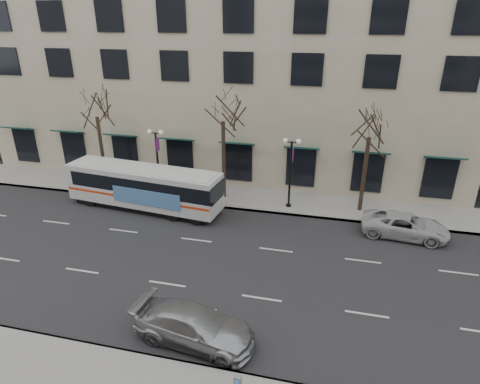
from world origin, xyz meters
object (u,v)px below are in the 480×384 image
(tree_far_mid, at_px, (223,108))
(tree_far_right, at_px, (371,123))
(pay_station, at_px, (238,384))
(silver_car, at_px, (195,326))
(lamp_post_left, at_px, (158,159))
(lamp_post_right, at_px, (290,170))
(city_bus, at_px, (145,187))
(white_pickup, at_px, (405,225))
(tree_far_left, at_px, (95,104))

(tree_far_mid, relative_size, tree_far_right, 1.06)
(pay_station, bearing_deg, tree_far_right, 80.40)
(silver_car, bearing_deg, lamp_post_left, 36.18)
(lamp_post_right, xyz_separation_m, city_bus, (-10.02, -2.41, -1.25))
(lamp_post_left, bearing_deg, lamp_post_right, 0.00)
(lamp_post_left, height_order, white_pickup, lamp_post_left)
(tree_far_mid, height_order, lamp_post_left, tree_far_mid)
(lamp_post_left, distance_m, lamp_post_right, 10.00)
(tree_far_right, relative_size, city_bus, 0.69)
(tree_far_mid, xyz_separation_m, city_bus, (-5.01, -3.01, -5.22))
(lamp_post_right, relative_size, white_pickup, 0.99)
(tree_far_mid, height_order, pay_station, tree_far_mid)
(white_pickup, bearing_deg, pay_station, 158.30)
(pay_station, bearing_deg, silver_car, 139.58)
(lamp_post_left, bearing_deg, city_bus, -90.50)
(tree_far_mid, relative_size, city_bus, 0.74)
(lamp_post_left, relative_size, pay_station, 4.18)
(lamp_post_left, distance_m, silver_car, 16.06)
(lamp_post_left, bearing_deg, silver_car, -60.92)
(silver_car, xyz_separation_m, white_pickup, (9.86, 11.59, -0.04))
(silver_car, bearing_deg, tree_far_mid, 17.80)
(tree_far_left, bearing_deg, silver_car, -48.71)
(tree_far_left, height_order, silver_car, tree_far_left)
(lamp_post_left, bearing_deg, pay_station, -58.19)
(lamp_post_left, relative_size, city_bus, 0.45)
(silver_car, relative_size, white_pickup, 1.00)
(lamp_post_left, xyz_separation_m, white_pickup, (17.59, -2.31, -2.21))
(lamp_post_left, bearing_deg, tree_far_left, 173.17)
(tree_far_mid, bearing_deg, silver_car, -79.30)
(city_bus, bearing_deg, tree_far_mid, 37.43)
(city_bus, xyz_separation_m, white_pickup, (17.62, 0.10, -0.96))
(tree_far_left, xyz_separation_m, silver_car, (12.74, -14.51, -5.93))
(tree_far_mid, distance_m, tree_far_right, 10.01)
(city_bus, bearing_deg, silver_car, -49.57)
(tree_far_right, bearing_deg, city_bus, -168.65)
(tree_far_right, xyz_separation_m, pay_station, (-4.73, -17.15, -5.37))
(silver_car, bearing_deg, tree_far_right, -19.49)
(tree_far_left, relative_size, white_pickup, 1.59)
(city_bus, bearing_deg, pay_station, -47.53)
(tree_far_left, bearing_deg, lamp_post_left, -6.83)
(lamp_post_left, xyz_separation_m, lamp_post_right, (10.00, 0.00, 0.00))
(tree_far_left, relative_size, pay_station, 6.70)
(tree_far_mid, xyz_separation_m, silver_car, (2.74, -14.51, -6.14))
(lamp_post_left, height_order, lamp_post_right, same)
(lamp_post_right, distance_m, pay_station, 16.66)
(tree_far_right, xyz_separation_m, silver_car, (-7.26, -14.51, -5.66))
(lamp_post_left, xyz_separation_m, city_bus, (-0.02, -2.41, -1.25))
(pay_station, bearing_deg, lamp_post_left, 127.62)
(tree_far_right, height_order, pay_station, tree_far_right)
(lamp_post_right, distance_m, silver_car, 14.26)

